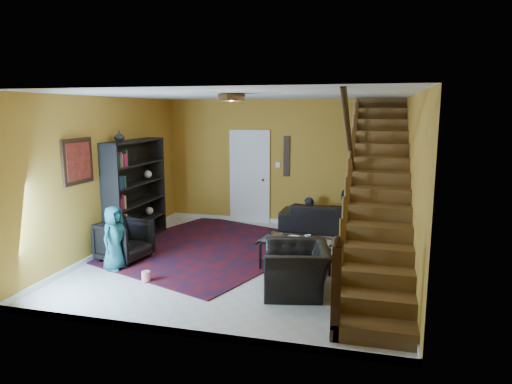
# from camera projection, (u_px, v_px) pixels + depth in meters

# --- Properties ---
(floor) EXTENTS (5.50, 5.50, 0.00)m
(floor) POSITION_uv_depth(u_px,v_px,m) (247.00, 261.00, 7.84)
(floor) COLOR beige
(floor) RESTS_ON ground
(room) EXTENTS (5.50, 5.50, 5.50)m
(room) POSITION_uv_depth(u_px,v_px,m) (203.00, 233.00, 9.43)
(room) COLOR #A57B24
(room) RESTS_ON ground
(staircase) EXTENTS (0.95, 5.02, 3.18)m
(staircase) POSITION_uv_depth(u_px,v_px,m) (378.00, 186.00, 7.07)
(staircase) COLOR brown
(staircase) RESTS_ON floor
(bookshelf) EXTENTS (0.35, 1.80, 2.00)m
(bookshelf) POSITION_uv_depth(u_px,v_px,m) (136.00, 194.00, 8.84)
(bookshelf) COLOR black
(bookshelf) RESTS_ON floor
(door) EXTENTS (0.82, 0.05, 2.05)m
(door) POSITION_uv_depth(u_px,v_px,m) (250.00, 178.00, 10.43)
(door) COLOR silver
(door) RESTS_ON floor
(framed_picture) EXTENTS (0.04, 0.74, 0.74)m
(framed_picture) POSITION_uv_depth(u_px,v_px,m) (78.00, 161.00, 7.32)
(framed_picture) COLOR maroon
(framed_picture) RESTS_ON room
(wall_hanging) EXTENTS (0.14, 0.03, 0.90)m
(wall_hanging) POSITION_uv_depth(u_px,v_px,m) (287.00, 156.00, 10.13)
(wall_hanging) COLOR black
(wall_hanging) RESTS_ON room
(ceiling_fixture) EXTENTS (0.40, 0.40, 0.10)m
(ceiling_fixture) POSITION_uv_depth(u_px,v_px,m) (231.00, 97.00, 6.60)
(ceiling_fixture) COLOR #3F2814
(ceiling_fixture) RESTS_ON room
(rug) EXTENTS (4.37, 4.65, 0.02)m
(rug) POSITION_uv_depth(u_px,v_px,m) (207.00, 247.00, 8.61)
(rug) COLOR #490D11
(rug) RESTS_ON floor
(sofa) EXTENTS (2.12, 0.87, 0.61)m
(sofa) POSITION_uv_depth(u_px,v_px,m) (330.00, 218.00, 9.68)
(sofa) COLOR black
(sofa) RESTS_ON floor
(armchair_left) EXTENTS (0.89, 0.88, 0.70)m
(armchair_left) POSITION_uv_depth(u_px,v_px,m) (125.00, 241.00, 7.83)
(armchair_left) COLOR black
(armchair_left) RESTS_ON floor
(armchair_right) EXTENTS (1.10, 1.20, 0.67)m
(armchair_right) POSITION_uv_depth(u_px,v_px,m) (296.00, 269.00, 6.48)
(armchair_right) COLOR black
(armchair_right) RESTS_ON floor
(person_adult_a) EXTENTS (0.46, 0.33, 1.18)m
(person_adult_a) POSITION_uv_depth(u_px,v_px,m) (308.00, 223.00, 9.88)
(person_adult_a) COLOR black
(person_adult_a) RESTS_ON sofa
(person_adult_b) EXTENTS (0.69, 0.54, 1.38)m
(person_adult_b) POSITION_uv_depth(u_px,v_px,m) (345.00, 221.00, 9.67)
(person_adult_b) COLOR black
(person_adult_b) RESTS_ON sofa
(person_child) EXTENTS (0.41, 0.56, 1.06)m
(person_child) POSITION_uv_depth(u_px,v_px,m) (114.00, 238.00, 7.33)
(person_child) COLOR #1B6469
(person_child) RESTS_ON armchair_left
(coffee_table) EXTENTS (1.29, 0.90, 0.45)m
(coffee_table) POSITION_uv_depth(u_px,v_px,m) (298.00, 251.00, 7.54)
(coffee_table) COLOR black
(coffee_table) RESTS_ON floor
(cup_a) EXTENTS (0.15, 0.15, 0.10)m
(cup_a) POSITION_uv_depth(u_px,v_px,m) (310.00, 241.00, 7.26)
(cup_a) COLOR #999999
(cup_a) RESTS_ON coffee_table
(cup_b) EXTENTS (0.14, 0.14, 0.09)m
(cup_b) POSITION_uv_depth(u_px,v_px,m) (308.00, 238.00, 7.48)
(cup_b) COLOR #999999
(cup_b) RESTS_ON coffee_table
(bowl) EXTENTS (0.29, 0.29, 0.06)m
(bowl) POSITION_uv_depth(u_px,v_px,m) (293.00, 239.00, 7.49)
(bowl) COLOR #999999
(bowl) RESTS_ON coffee_table
(vase) EXTENTS (0.18, 0.18, 0.19)m
(vase) POSITION_uv_depth(u_px,v_px,m) (119.00, 136.00, 8.17)
(vase) COLOR #999999
(vase) RESTS_ON bookshelf
(popcorn_bucket) EXTENTS (0.17, 0.17, 0.15)m
(popcorn_bucket) POSITION_uv_depth(u_px,v_px,m) (146.00, 276.00, 6.87)
(popcorn_bucket) COLOR red
(popcorn_bucket) RESTS_ON rug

